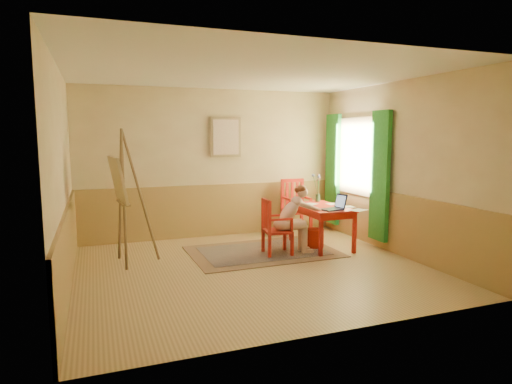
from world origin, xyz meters
name	(u,v)px	position (x,y,z in m)	size (l,w,h in m)	color
room	(253,173)	(0.00, 0.00, 1.40)	(5.04, 4.54, 2.84)	tan
wainscot	(236,224)	(0.00, 0.80, 0.50)	(5.00, 4.50, 1.00)	#AD8747
window	(355,167)	(2.42, 1.10, 1.35)	(0.12, 2.01, 2.20)	white
wall_portrait	(226,137)	(0.25, 2.20, 1.90)	(0.60, 0.05, 0.76)	#A08758
rug	(263,251)	(0.46, 0.78, 0.01)	(2.42, 1.63, 0.02)	#8C7251
table	(321,211)	(1.53, 0.75, 0.63)	(0.73, 1.20, 0.72)	red
chair_left	(275,227)	(0.57, 0.56, 0.46)	(0.46, 0.44, 0.92)	red
chair_back	(295,207)	(1.55, 1.83, 0.54)	(0.50, 0.52, 1.08)	red
figure	(293,216)	(0.89, 0.53, 0.62)	(0.85, 0.39, 1.13)	beige
laptop	(335,207)	(1.57, 0.37, 0.77)	(0.45, 0.32, 0.25)	#1E2338
papers	(337,206)	(1.77, 0.64, 0.72)	(0.79, 1.12, 0.00)	white
vase	(318,189)	(1.72, 1.25, 0.96)	(0.17, 0.26, 0.52)	#3F724C
wastebasket	(315,238)	(1.40, 0.73, 0.16)	(0.31, 0.31, 0.33)	red
easel	(121,185)	(-1.76, 0.90, 1.21)	(0.72, 0.91, 2.04)	brown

